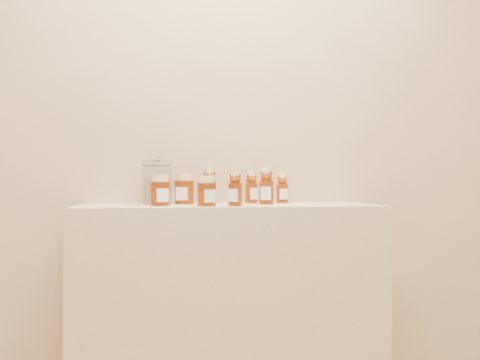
{
  "coord_description": "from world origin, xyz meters",
  "views": [
    {
      "loc": [
        -0.22,
        -0.33,
        0.99
      ],
      "look_at": [
        0.04,
        1.52,
        1.0
      ],
      "focal_mm": 35.0,
      "sensor_mm": 36.0,
      "label": 1
    }
  ],
  "objects": [
    {
      "name": "honey_jar_back",
      "position": [
        -0.18,
        1.64,
        0.96
      ],
      "size": [
        0.1,
        0.1,
        0.13
      ],
      "primitive_type": null,
      "rotation": [
        0.0,
        0.0,
        -0.27
      ],
      "color": "#601F07",
      "rests_on": "display_table"
    },
    {
      "name": "honey_jar_left",
      "position": [
        -0.27,
        1.5,
        0.96
      ],
      "size": [
        0.1,
        0.1,
        0.12
      ],
      "primitive_type": null,
      "rotation": [
        0.0,
        0.0,
        0.31
      ],
      "color": "#601F07",
      "rests_on": "display_table"
    },
    {
      "name": "wall_back",
      "position": [
        0.0,
        1.75,
        1.35
      ],
      "size": [
        3.5,
        0.02,
        2.7
      ],
      "primitive_type": "cube",
      "color": "tan",
      "rests_on": "ground"
    },
    {
      "name": "bear_bottle_front_left",
      "position": [
        0.01,
        1.44,
        0.98
      ],
      "size": [
        0.07,
        0.07,
        0.16
      ],
      "primitive_type": null,
      "rotation": [
        0.0,
        0.0,
        -0.42
      ],
      "color": "#601F07",
      "rests_on": "display_table"
    },
    {
      "name": "bear_bottle_back_left",
      "position": [
        -0.07,
        1.65,
        0.99
      ],
      "size": [
        0.07,
        0.07,
        0.18
      ],
      "primitive_type": null,
      "rotation": [
        0.0,
        0.0,
        -0.23
      ],
      "color": "#601F07",
      "rests_on": "display_table"
    },
    {
      "name": "bear_bottle_back_right",
      "position": [
        0.25,
        1.68,
        0.98
      ],
      "size": [
        0.05,
        0.05,
        0.16
      ],
      "primitive_type": null,
      "rotation": [
        0.0,
        0.0,
        0.03
      ],
      "color": "#601F07",
      "rests_on": "display_table"
    },
    {
      "name": "honey_jar_front",
      "position": [
        -0.1,
        1.44,
        0.96
      ],
      "size": [
        0.09,
        0.09,
        0.12
      ],
      "primitive_type": null,
      "rotation": [
        0.0,
        0.0,
        0.26
      ],
      "color": "#601F07",
      "rests_on": "display_table"
    },
    {
      "name": "bear_bottle_front_right",
      "position": [
        0.15,
        1.55,
        0.99
      ],
      "size": [
        0.08,
        0.08,
        0.18
      ],
      "primitive_type": null,
      "rotation": [
        0.0,
        0.0,
        -0.28
      ],
      "color": "#601F07",
      "rests_on": "display_table"
    },
    {
      "name": "bear_bottle_back_mid",
      "position": [
        0.11,
        1.68,
        0.98
      ],
      "size": [
        0.07,
        0.07,
        0.17
      ],
      "primitive_type": null,
      "rotation": [
        0.0,
        0.0,
        0.27
      ],
      "color": "#601F07",
      "rests_on": "display_table"
    },
    {
      "name": "glass_canister",
      "position": [
        -0.29,
        1.65,
        1.0
      ],
      "size": [
        0.15,
        0.15,
        0.2
      ],
      "primitive_type": null,
      "rotation": [
        0.0,
        0.0,
        -0.16
      ],
      "color": "white",
      "rests_on": "display_table"
    },
    {
      "name": "display_table",
      "position": [
        0.0,
        1.55,
        0.45
      ],
      "size": [
        1.2,
        0.4,
        0.9
      ],
      "primitive_type": "cube",
      "color": "#BBAD89",
      "rests_on": "ground"
    }
  ]
}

